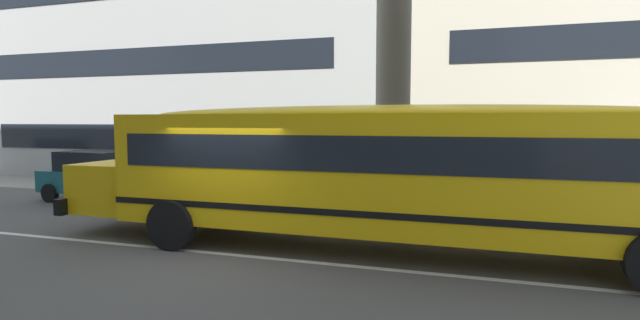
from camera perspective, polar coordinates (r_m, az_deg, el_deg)
name	(u,v)px	position (r m, az deg, el deg)	size (l,w,h in m)	color
ground_plane	(225,254)	(9.86, -11.18, -10.92)	(400.00, 400.00, 0.00)	#54514F
sidewalk_far	(330,198)	(16.48, 1.19, -4.48)	(120.00, 3.00, 0.01)	gray
lane_centreline	(225,254)	(9.86, -11.19, -10.90)	(110.00, 0.16, 0.01)	silver
school_bus	(379,165)	(9.74, 7.02, -0.55)	(13.22, 3.16, 2.95)	yellow
parked_car_teal_beside_sign	(100,175)	(17.38, -24.70, -1.64)	(3.99, 2.06, 1.64)	#195B66
apartment_block_far_left	(210,43)	(26.24, -12.88, 13.40)	(19.51, 10.60, 13.30)	#B7B7B2
apartment_block_far_centre	(630,20)	(23.62, 32.94, 13.75)	(16.07, 10.87, 13.30)	beige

